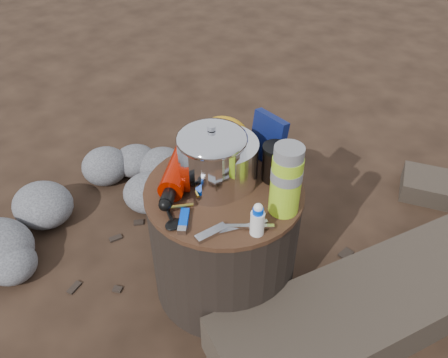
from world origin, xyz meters
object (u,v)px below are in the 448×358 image
Objects in this scene: camping_pot at (212,158)px; fuel_bottle at (180,168)px; travel_mug at (275,163)px; thermos at (286,180)px; stump at (224,239)px.

camping_pot reaches higher than fuel_bottle.
travel_mug is at bearing 48.23° from camping_pot.
thermos reaches higher than fuel_bottle.
camping_pot is (-0.04, -0.01, 0.32)m from stump.
fuel_bottle is at bearing -142.13° from travel_mug.
camping_pot reaches higher than stump.
thermos is (0.23, 0.04, 0.01)m from camping_pot.
travel_mug reaches higher than fuel_bottle.
stump is 1.55× the size of fuel_bottle.
camping_pot is 0.20m from travel_mug.
stump is 0.38m from thermos.
fuel_bottle is 0.29m from travel_mug.
stump is at bearing -169.93° from thermos.
camping_pot is 0.12m from fuel_bottle.
fuel_bottle is 2.64× the size of travel_mug.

